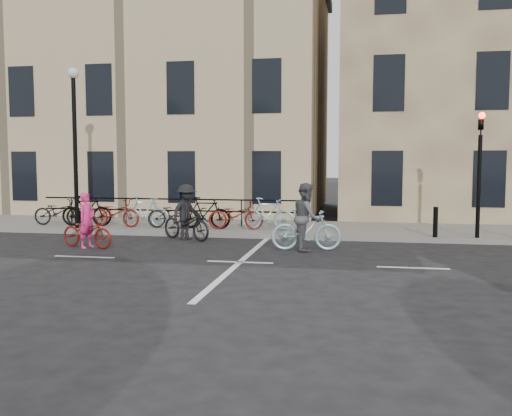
% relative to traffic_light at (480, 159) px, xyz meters
% --- Properties ---
extents(ground, '(120.00, 120.00, 0.00)m').
position_rel_traffic_light_xyz_m(ground, '(-6.20, -4.34, -2.45)').
color(ground, black).
rests_on(ground, ground).
extents(sidewalk, '(46.00, 4.00, 0.15)m').
position_rel_traffic_light_xyz_m(sidewalk, '(-10.20, 1.66, -2.38)').
color(sidewalk, slate).
rests_on(sidewalk, ground).
extents(building_east, '(14.00, 10.00, 12.00)m').
position_rel_traffic_light_xyz_m(building_east, '(2.80, 8.66, 3.70)').
color(building_east, '#8F7356').
rests_on(building_east, sidewalk).
extents(building_west, '(20.00, 10.00, 10.00)m').
position_rel_traffic_light_xyz_m(building_west, '(-15.20, 8.66, 2.70)').
color(building_west, tan).
rests_on(building_west, sidewalk).
extents(traffic_light, '(0.18, 0.30, 3.90)m').
position_rel_traffic_light_xyz_m(traffic_light, '(0.00, 0.00, 0.00)').
color(traffic_light, black).
rests_on(traffic_light, sidewalk).
extents(lamp_post, '(0.36, 0.36, 5.28)m').
position_rel_traffic_light_xyz_m(lamp_post, '(-12.70, 0.06, 1.04)').
color(lamp_post, black).
rests_on(lamp_post, sidewalk).
extents(bollard_east, '(0.14, 0.14, 0.90)m').
position_rel_traffic_light_xyz_m(bollard_east, '(-1.20, -0.09, -1.85)').
color(bollard_east, black).
rests_on(bollard_east, sidewalk).
extents(parked_bikes, '(9.35, 1.23, 1.05)m').
position_rel_traffic_light_xyz_m(parked_bikes, '(-10.07, 0.70, -1.81)').
color(parked_bikes, black).
rests_on(parked_bikes, sidewalk).
extents(cyclist_pink, '(1.82, 1.05, 1.53)m').
position_rel_traffic_light_xyz_m(cyclist_pink, '(-10.83, -2.91, -1.92)').
color(cyclist_pink, maroon).
rests_on(cyclist_pink, ground).
extents(cyclist_grey, '(1.94, 0.97, 1.82)m').
position_rel_traffic_light_xyz_m(cyclist_grey, '(-4.81, -2.30, -1.72)').
color(cyclist_grey, '#99C0C9').
rests_on(cyclist_grey, ground).
extents(cyclist_dark, '(1.98, 1.48, 1.69)m').
position_rel_traffic_light_xyz_m(cyclist_dark, '(-8.59, -0.92, -1.79)').
color(cyclist_dark, black).
rests_on(cyclist_dark, ground).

